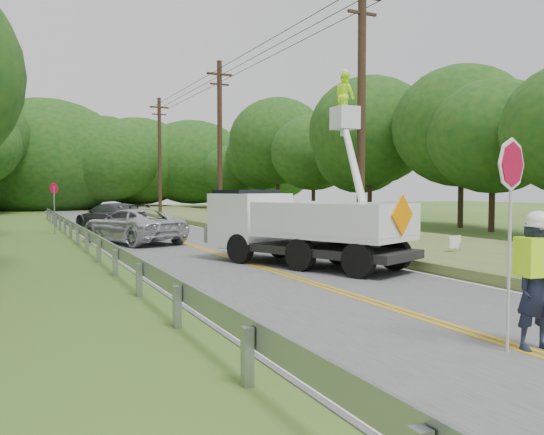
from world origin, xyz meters
name	(u,v)px	position (x,y,z in m)	size (l,w,h in m)	color
ground	(414,316)	(0.00, 0.00, 0.00)	(140.00, 140.00, 0.00)	#395E21
road	(189,245)	(0.00, 14.00, 0.01)	(7.20, 96.00, 0.03)	#4A494C
guardrail	(83,233)	(-4.02, 14.91, 0.55)	(0.18, 48.00, 0.77)	gray
utility_poles	(268,128)	(5.00, 17.02, 5.27)	(1.60, 43.30, 10.00)	black
tall_grass_verge	(336,235)	(7.10, 14.00, 0.15)	(7.00, 96.00, 0.30)	#49642B
treeline_right	(373,137)	(16.05, 23.75, 5.83)	(10.35, 53.69, 10.77)	#332319
treeline_horizon	(73,159)	(-0.37, 56.28, 5.50)	(55.61, 13.66, 12.87)	#133F17
flagger	(536,275)	(0.13, -2.45, 1.08)	(1.15, 0.51, 2.98)	#191E33
bucket_truck	(290,215)	(1.28, 7.41, 1.49)	(5.59, 6.75, 6.40)	black
suv_silver	(133,226)	(-1.94, 15.59, 0.74)	(2.40, 5.21, 1.45)	silver
suv_darkgrey	(111,216)	(-1.54, 23.87, 0.76)	(2.08, 5.10, 1.48)	#3C4044
stop_sign_permanent	(54,200)	(-4.59, 21.94, 1.73)	(0.46, 0.35, 2.60)	gray
yard_sign	(455,243)	(6.17, 5.45, 0.58)	(0.55, 0.12, 0.81)	white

